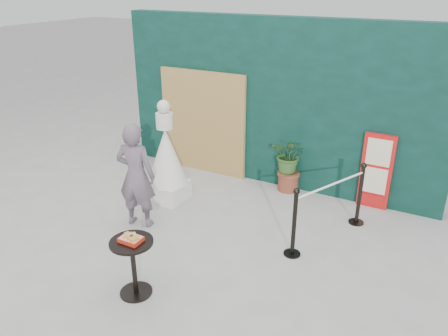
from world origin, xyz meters
TOP-DOWN VIEW (x-y plane):
  - ground at (0.00, 0.00)m, footprint 60.00×60.00m
  - back_wall at (0.00, 3.15)m, footprint 6.00×0.30m
  - bamboo_fence at (-1.40, 2.94)m, footprint 1.80×0.08m
  - woman at (-1.22, 0.65)m, footprint 0.68×0.52m
  - menu_board at (1.90, 2.95)m, footprint 0.50×0.07m
  - statue at (-1.30, 1.56)m, footprint 0.70×0.70m
  - cafe_table at (-0.22, -0.70)m, footprint 0.52×0.52m
  - food_basket at (-0.21, -0.69)m, footprint 0.26×0.19m
  - planter at (0.42, 2.89)m, footprint 0.61×0.53m
  - stanchion_barrier at (1.50, 1.64)m, footprint 0.84×1.54m

SIDE VIEW (x-z plane):
  - ground at x=0.00m, z-range 0.00..0.00m
  - stanchion_barrier at x=1.50m, z-range -0.02..1.01m
  - cafe_table at x=-0.22m, z-range 0.12..0.87m
  - planter at x=0.42m, z-range 0.08..1.11m
  - menu_board at x=1.90m, z-range 0.00..1.30m
  - statue at x=-1.30m, z-range -0.16..1.62m
  - food_basket at x=-0.21m, z-range 0.73..0.84m
  - woman at x=-1.22m, z-range 0.00..1.66m
  - bamboo_fence at x=-1.40m, z-range 0.00..2.00m
  - back_wall at x=0.00m, z-range 0.00..3.00m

